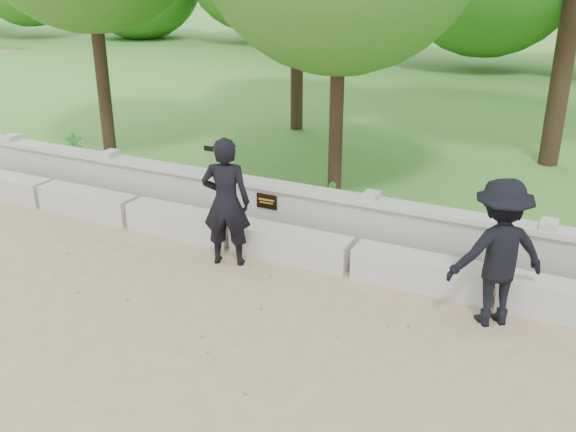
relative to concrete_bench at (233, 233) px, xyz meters
The scene contains 8 objects.
ground 1.91m from the concrete_bench, 90.00° to the right, with size 80.00×80.00×0.00m, color tan.
lawn 12.10m from the concrete_bench, 90.00° to the left, with size 40.00×22.00×0.25m, color #356F1F.
concrete_bench is the anchor object (origin of this frame).
parapet_wall 0.74m from the concrete_bench, 89.99° to the left, with size 12.50×0.35×0.90m.
man_main 0.94m from the concrete_bench, 67.12° to the right, with size 0.82×0.75×1.93m.
visitor_mid 4.14m from the concrete_bench, ahead, with size 1.39×1.27×1.88m.
shrub_a 5.02m from the concrete_bench, 161.68° to the left, with size 0.35×0.24×0.67m, color #266C24.
shrub_b 1.76m from the concrete_bench, 53.61° to the left, with size 0.29×0.24×0.53m, color #266C24.
Camera 1 is at (4.89, -6.00, 4.25)m, focal length 40.00 mm.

